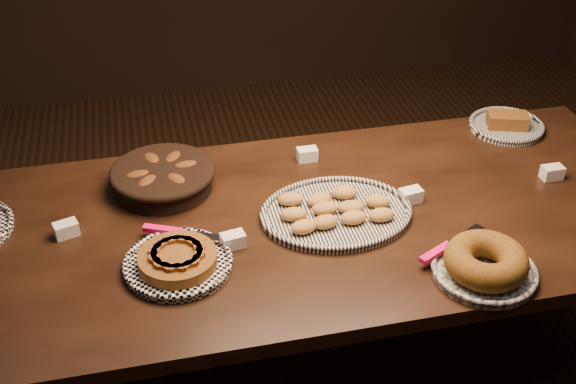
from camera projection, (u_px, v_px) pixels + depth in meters
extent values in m
plane|color=black|center=(300.00, 381.00, 2.67)|extent=(5.00, 5.00, 0.00)
cube|color=black|center=(302.00, 224.00, 2.26)|extent=(2.40, 1.00, 0.05)
cylinder|color=black|center=(533.00, 209.00, 2.97)|extent=(0.08, 0.08, 0.70)
torus|color=white|center=(178.00, 262.00, 2.04)|extent=(0.31, 0.31, 0.02)
cylinder|color=#462E0E|center=(178.00, 259.00, 2.03)|extent=(0.26, 0.26, 0.04)
cube|color=#511E0E|center=(198.00, 247.00, 2.04)|extent=(0.03, 0.08, 0.01)
cube|color=#511E0E|center=(192.00, 242.00, 2.06)|extent=(0.07, 0.07, 0.01)
cube|color=#511E0E|center=(182.00, 239.00, 2.07)|extent=(0.08, 0.05, 0.01)
cube|color=#511E0E|center=(171.00, 240.00, 2.07)|extent=(0.08, 0.03, 0.01)
cube|color=#511E0E|center=(162.00, 244.00, 2.05)|extent=(0.07, 0.07, 0.01)
cube|color=#511E0E|center=(156.00, 251.00, 2.03)|extent=(0.05, 0.08, 0.01)
cube|color=#511E0E|center=(155.00, 258.00, 2.00)|extent=(0.03, 0.08, 0.01)
cube|color=#511E0E|center=(161.00, 264.00, 1.98)|extent=(0.07, 0.07, 0.01)
cube|color=#511E0E|center=(171.00, 267.00, 1.97)|extent=(0.08, 0.05, 0.01)
cube|color=#511E0E|center=(183.00, 266.00, 1.97)|extent=(0.08, 0.03, 0.01)
cube|color=#511E0E|center=(193.00, 261.00, 1.99)|extent=(0.07, 0.07, 0.01)
cube|color=#511E0E|center=(198.00, 254.00, 2.01)|extent=(0.05, 0.08, 0.01)
cube|color=#FF0C63|center=(163.00, 230.00, 2.15)|extent=(0.12, 0.07, 0.02)
cube|color=silver|center=(205.00, 236.00, 2.13)|extent=(0.15, 0.09, 0.00)
torus|color=black|center=(336.00, 211.00, 2.24)|extent=(0.38, 0.38, 0.02)
ellipsoid|color=#915B2A|center=(304.00, 227.00, 2.16)|extent=(0.09, 0.06, 0.04)
ellipsoid|color=#915B2A|center=(325.00, 222.00, 2.18)|extent=(0.09, 0.06, 0.04)
ellipsoid|color=#915B2A|center=(353.00, 217.00, 2.19)|extent=(0.08, 0.06, 0.04)
ellipsoid|color=#915B2A|center=(381.00, 215.00, 2.21)|extent=(0.08, 0.05, 0.04)
ellipsoid|color=#915B2A|center=(294.00, 214.00, 2.21)|extent=(0.09, 0.06, 0.04)
ellipsoid|color=#915B2A|center=(325.00, 208.00, 2.23)|extent=(0.08, 0.05, 0.04)
ellipsoid|color=#915B2A|center=(351.00, 207.00, 2.24)|extent=(0.09, 0.06, 0.04)
ellipsoid|color=#915B2A|center=(378.00, 201.00, 2.27)|extent=(0.09, 0.08, 0.04)
ellipsoid|color=#915B2A|center=(290.00, 199.00, 2.28)|extent=(0.09, 0.06, 0.04)
ellipsoid|color=#915B2A|center=(319.00, 199.00, 2.27)|extent=(0.09, 0.07, 0.04)
ellipsoid|color=#915B2A|center=(344.00, 192.00, 2.31)|extent=(0.09, 0.07, 0.04)
torus|color=black|center=(484.00, 269.00, 2.01)|extent=(0.30, 0.30, 0.02)
torus|color=brown|center=(486.00, 260.00, 1.99)|extent=(0.28, 0.28, 0.08)
cube|color=#FF0C63|center=(436.00, 253.00, 2.06)|extent=(0.12, 0.08, 0.02)
cube|color=silver|center=(465.00, 236.00, 2.13)|extent=(0.15, 0.10, 0.00)
cylinder|color=black|center=(163.00, 179.00, 2.36)|extent=(0.33, 0.33, 0.08)
torus|color=black|center=(162.00, 172.00, 2.34)|extent=(0.35, 0.35, 0.03)
ellipsoid|color=black|center=(186.00, 168.00, 2.37)|extent=(0.11, 0.07, 0.05)
ellipsoid|color=black|center=(174.00, 161.00, 2.41)|extent=(0.10, 0.12, 0.05)
ellipsoid|color=black|center=(152.00, 162.00, 2.40)|extent=(0.09, 0.12, 0.05)
ellipsoid|color=black|center=(138.00, 178.00, 2.32)|extent=(0.11, 0.07, 0.05)
ellipsoid|color=black|center=(148.00, 185.00, 2.29)|extent=(0.11, 0.11, 0.05)
ellipsoid|color=black|center=(177.00, 183.00, 2.30)|extent=(0.10, 0.12, 0.05)
torus|color=black|center=(507.00, 124.00, 2.70)|extent=(0.28, 0.28, 0.02)
cube|color=#462E0E|center=(507.00, 120.00, 2.69)|extent=(0.16, 0.12, 0.05)
cube|color=white|center=(233.00, 240.00, 2.12)|extent=(0.08, 0.06, 0.04)
cube|color=white|center=(307.00, 154.00, 2.52)|extent=(0.07, 0.05, 0.04)
cube|color=white|center=(411.00, 195.00, 2.31)|extent=(0.08, 0.06, 0.04)
cube|color=white|center=(66.00, 229.00, 2.16)|extent=(0.08, 0.06, 0.04)
cube|color=white|center=(552.00, 172.00, 2.42)|extent=(0.07, 0.05, 0.04)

